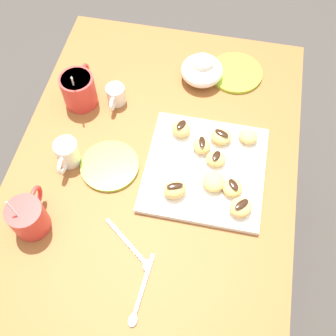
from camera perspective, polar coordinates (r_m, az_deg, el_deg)
The scene contains 28 objects.
ground_plane at distance 1.70m, azimuth -1.43°, elevation -12.48°, with size 8.00×8.00×0.00m, color #423D38.
dining_table at distance 1.17m, azimuth -2.05°, elevation -3.97°, with size 1.07×0.73×0.71m.
pastry_plate_square at distance 1.05m, azimuth 5.16°, elevation -0.17°, with size 0.30×0.30×0.02m, color white.
coffee_mug_red_left at distance 1.00m, azimuth -18.89°, elevation -6.41°, with size 0.12×0.08×0.13m.
coffee_mug_red_right at distance 1.17m, azimuth -12.31°, elevation 10.73°, with size 0.13×0.09×0.14m.
cream_pitcher_white at distance 1.07m, azimuth -13.87°, elevation 2.11°, with size 0.10×0.06×0.07m.
ice_cream_bowl at distance 1.21m, azimuth 4.76°, elevation 13.55°, with size 0.12×0.12×0.09m.
chocolate_sauce_pitcher at distance 1.17m, azimuth -7.29°, elevation 10.16°, with size 0.09×0.05×0.06m.
saucer_lime_left at distance 1.26m, azimuth 9.41°, elevation 12.95°, with size 0.16×0.16×0.01m, color #9EC633.
saucer_lime_right at distance 1.07m, azimuth -8.07°, elevation 0.47°, with size 0.15×0.15×0.01m, color #9EC633.
loose_spoon_near_saucer at distance 0.94m, azimuth -3.98°, elevation -17.62°, with size 0.16×0.03×0.01m.
loose_spoon_by_plate at distance 0.97m, azimuth -4.79°, elevation -11.30°, with size 0.11×0.13×0.01m.
beignet_0 at distance 1.04m, azimuth 6.67°, elevation 1.27°, with size 0.04×0.05×0.03m, color #E5B260.
chocolate_drizzle_0 at distance 1.03m, azimuth 6.76°, elevation 1.73°, with size 0.03×0.02×0.01m, color black.
beignet_1 at distance 1.08m, azimuth 7.40°, elevation 4.34°, with size 0.05×0.05×0.03m, color #E5B260.
chocolate_drizzle_1 at distance 1.07m, azimuth 7.50°, elevation 4.84°, with size 0.04×0.02×0.01m, color black.
beignet_2 at distance 1.01m, azimuth 8.98°, elevation -2.72°, with size 0.05×0.05×0.03m, color #E5B260.
chocolate_drizzle_2 at distance 0.99m, azimuth 9.11°, elevation -2.30°, with size 0.03×0.02×0.01m, color black.
beignet_3 at distance 0.99m, azimuth 0.93°, elevation -3.03°, with size 0.06×0.05×0.04m, color #E5B260.
chocolate_drizzle_3 at distance 0.97m, azimuth 0.95°, elevation -2.49°, with size 0.04×0.02×0.01m, color black.
beignet_4 at distance 1.08m, azimuth 1.83°, elevation 5.47°, with size 0.05×0.05×0.04m, color #E5B260.
chocolate_drizzle_4 at distance 1.07m, azimuth 1.85°, elevation 6.07°, with size 0.03×0.02×0.01m, color black.
beignet_5 at distance 1.06m, azimuth 4.70°, elevation 3.12°, with size 0.05×0.04×0.03m, color #E5B260.
chocolate_drizzle_5 at distance 1.04m, azimuth 4.77°, elevation 3.65°, with size 0.03×0.02×0.01m, color black.
beignet_6 at distance 1.09m, azimuth 11.10°, elevation 4.30°, with size 0.04×0.05×0.03m, color #E5B260.
beignet_7 at distance 0.99m, azimuth 10.07°, elevation -5.43°, with size 0.05×0.05×0.03m, color #E5B260.
chocolate_drizzle_7 at distance 0.97m, azimuth 10.23°, elevation -4.99°, with size 0.04×0.02×0.01m, color black.
beignet_8 at distance 1.01m, azimuth 6.40°, elevation -1.91°, with size 0.06×0.06×0.03m, color #E5B260.
Camera 1 is at (-0.49, -0.14, 1.63)m, focal length 43.77 mm.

